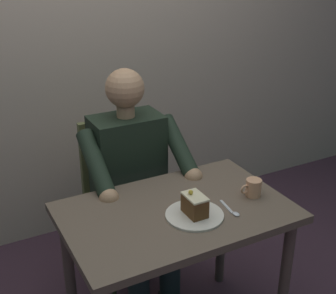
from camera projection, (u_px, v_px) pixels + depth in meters
name	position (u px, v px, depth m)	size (l,w,h in m)	color
dining_table	(176.00, 230.00, 2.02)	(0.97, 0.63, 0.73)	brown
chair	(122.00, 193.00, 2.57)	(0.42, 0.42, 0.90)	#5C6237
seated_person	(134.00, 184.00, 2.38)	(0.53, 0.58, 1.22)	black
dessert_plate	(194.00, 215.00, 1.93)	(0.25, 0.25, 0.01)	silver
cake_slice	(195.00, 205.00, 1.91)	(0.07, 0.11, 0.11)	brown
coffee_cup	(253.00, 187.00, 2.07)	(0.11, 0.07, 0.08)	tan
dessert_spoon	(232.00, 211.00, 1.96)	(0.03, 0.14, 0.01)	silver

